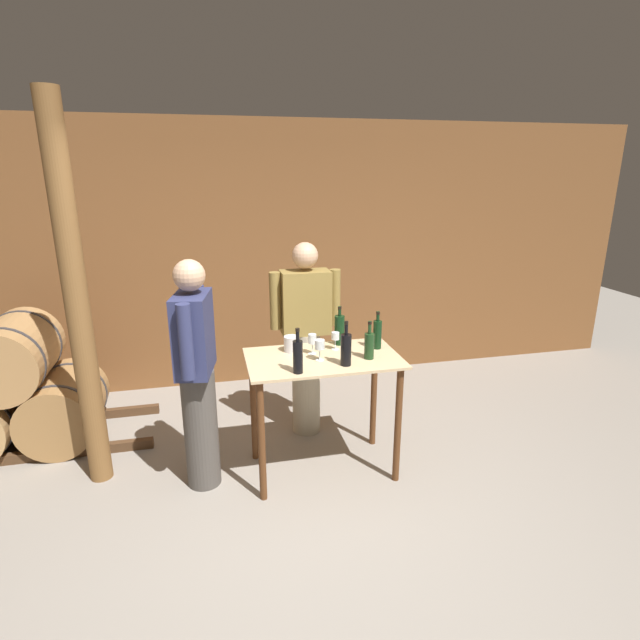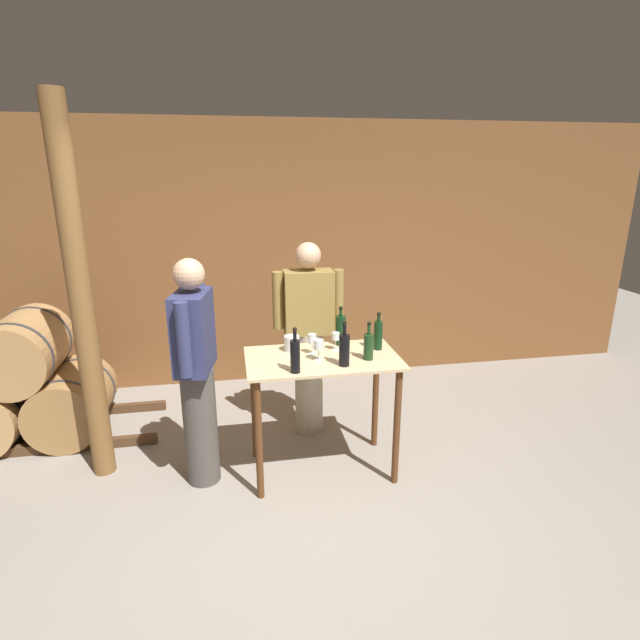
{
  "view_description": "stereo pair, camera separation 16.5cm",
  "coord_description": "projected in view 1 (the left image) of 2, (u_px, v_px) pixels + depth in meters",
  "views": [
    {
      "loc": [
        -0.59,
        -2.48,
        2.22
      ],
      "look_at": [
        0.2,
        0.88,
        1.17
      ],
      "focal_mm": 28.0,
      "sensor_mm": 36.0,
      "label": 1
    },
    {
      "loc": [
        -0.43,
        -2.51,
        2.22
      ],
      "look_at": [
        0.2,
        0.88,
        1.17
      ],
      "focal_mm": 28.0,
      "sensor_mm": 36.0,
      "label": 2
    }
  ],
  "objects": [
    {
      "name": "wine_glass_near_left",
      "position": [
        312.0,
        340.0,
        3.62
      ],
      "size": [
        0.06,
        0.06,
        0.15
      ],
      "color": "silver",
      "rests_on": "tasting_table"
    },
    {
      "name": "ground_plane",
      "position": [
        321.0,
        543.0,
        3.08
      ],
      "size": [
        14.0,
        14.0,
        0.0
      ],
      "primitive_type": "plane",
      "color": "gray"
    },
    {
      "name": "wine_bottle_center",
      "position": [
        339.0,
        329.0,
        3.82
      ],
      "size": [
        0.08,
        0.08,
        0.3
      ],
      "color": "black",
      "rests_on": "tasting_table"
    },
    {
      "name": "wooden_post",
      "position": [
        77.0,
        303.0,
        3.36
      ],
      "size": [
        0.16,
        0.16,
        2.7
      ],
      "color": "brown",
      "rests_on": "ground_plane"
    },
    {
      "name": "person_host",
      "position": [
        197.0,
        372.0,
        3.43
      ],
      "size": [
        0.29,
        0.58,
        1.66
      ],
      "color": "#4C4742",
      "rests_on": "ground_plane"
    },
    {
      "name": "wine_bottle_left",
      "position": [
        346.0,
        349.0,
        3.41
      ],
      "size": [
        0.07,
        0.07,
        0.32
      ],
      "color": "black",
      "rests_on": "tasting_table"
    },
    {
      "name": "wine_glass_near_right",
      "position": [
        335.0,
        337.0,
        3.71
      ],
      "size": [
        0.06,
        0.06,
        0.14
      ],
      "color": "silver",
      "rests_on": "tasting_table"
    },
    {
      "name": "person_visitor_with_scarf",
      "position": [
        306.0,
        336.0,
        4.17
      ],
      "size": [
        0.59,
        0.24,
        1.66
      ],
      "color": "#B7AD93",
      "rests_on": "ground_plane"
    },
    {
      "name": "wine_bottle_far_left",
      "position": [
        298.0,
        356.0,
        3.28
      ],
      "size": [
        0.07,
        0.07,
        0.31
      ],
      "color": "black",
      "rests_on": "tasting_table"
    },
    {
      "name": "back_wall",
      "position": [
        262.0,
        256.0,
        5.16
      ],
      "size": [
        8.4,
        0.05,
        2.7
      ],
      "color": "brown",
      "rests_on": "ground_plane"
    },
    {
      "name": "wine_bottle_right",
      "position": [
        369.0,
        345.0,
        3.54
      ],
      "size": [
        0.07,
        0.07,
        0.28
      ],
      "color": "#193819",
      "rests_on": "tasting_table"
    },
    {
      "name": "tasting_table",
      "position": [
        323.0,
        381.0,
        3.64
      ],
      "size": [
        1.1,
        0.65,
        0.92
      ],
      "color": "#D1B284",
      "rests_on": "ground_plane"
    },
    {
      "name": "wine_bottle_far_right",
      "position": [
        377.0,
        334.0,
        3.73
      ],
      "size": [
        0.06,
        0.06,
        0.29
      ],
      "color": "black",
      "rests_on": "tasting_table"
    },
    {
      "name": "ice_bucket",
      "position": [
        292.0,
        344.0,
        3.69
      ],
      "size": [
        0.11,
        0.11,
        0.12
      ],
      "color": "silver",
      "rests_on": "tasting_table"
    },
    {
      "name": "barrel_rack",
      "position": [
        21.0,
        394.0,
        4.09
      ],
      "size": [
        2.05,
        0.79,
        1.1
      ],
      "color": "#4C331E",
      "rests_on": "ground_plane"
    },
    {
      "name": "wine_glass_near_center",
      "position": [
        320.0,
        345.0,
        3.5
      ],
      "size": [
        0.07,
        0.07,
        0.15
      ],
      "color": "silver",
      "rests_on": "tasting_table"
    }
  ]
}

